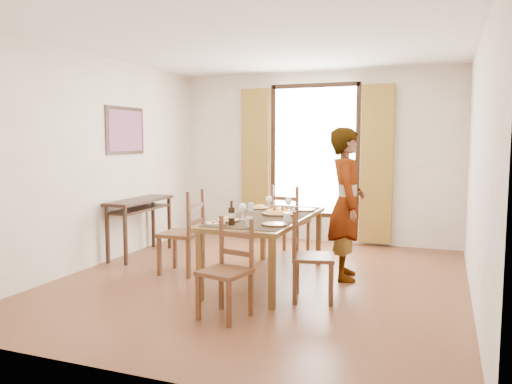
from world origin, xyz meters
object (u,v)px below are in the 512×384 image
(man, at_px, (347,204))
(pasta_platter, at_px, (279,210))
(console_table, at_px, (140,207))
(dining_table, at_px, (267,221))

(man, relative_size, pasta_platter, 4.41)
(console_table, bearing_deg, man, -2.72)
(pasta_platter, bearing_deg, man, 21.20)
(dining_table, xyz_separation_m, pasta_platter, (0.10, 0.13, 0.11))
(man, bearing_deg, pasta_platter, 97.46)
(console_table, relative_size, man, 0.68)
(console_table, height_order, man, man)
(dining_table, relative_size, pasta_platter, 4.97)
(man, xyz_separation_m, pasta_platter, (-0.74, -0.29, -0.08))
(dining_table, height_order, man, man)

